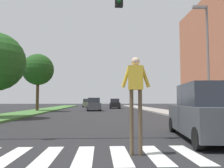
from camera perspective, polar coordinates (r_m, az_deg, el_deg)
name	(u,v)px	position (r m, az deg, el deg)	size (l,w,h in m)	color
ground_plane	(97,111)	(29.71, -3.77, -6.83)	(140.00, 140.00, 0.00)	#262628
crosswalk	(84,155)	(5.99, -6.97, -17.38)	(5.85, 2.20, 0.01)	silver
median_strip	(36,111)	(28.74, -18.54, -6.56)	(3.47, 64.00, 0.15)	#477A38
tree_far	(38,70)	(29.69, -18.10, 3.43)	(3.87, 3.87, 7.02)	#4C3823
sidewalk_right	(161,111)	(28.71, 12.30, -6.68)	(3.00, 64.00, 0.15)	#9E9991
street_lamp_right	(206,51)	(16.18, 22.67, 7.62)	(1.02, 0.24, 7.50)	slate
pedestrian_performer	(136,89)	(5.84, 5.98, -1.33)	(0.75, 0.29, 2.49)	brown
suv_crossing	(208,113)	(8.77, 22.91, -6.75)	(2.50, 4.81, 1.97)	#474C51
sedan_midblock	(94,105)	(31.10, -4.66, -5.22)	(2.09, 4.43, 1.75)	#474C51
sedan_distant	(115,104)	(39.96, 0.70, -5.02)	(1.87, 4.34, 1.71)	black
sedan_far_horizon	(87,103)	(48.91, -6.40, -4.83)	(2.15, 4.67, 1.75)	gray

